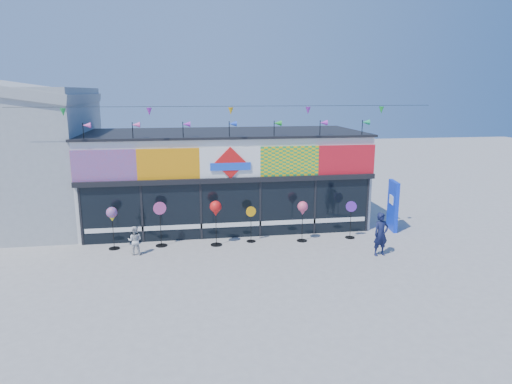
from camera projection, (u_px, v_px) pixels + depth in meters
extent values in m
plane|color=gray|center=(242.00, 269.00, 15.36)|extent=(80.00, 80.00, 0.00)
cube|color=silver|center=(225.00, 178.00, 20.71)|extent=(12.00, 5.00, 4.00)
cube|color=black|center=(231.00, 210.00, 18.42)|extent=(11.60, 0.12, 2.30)
cube|color=black|center=(231.00, 180.00, 18.12)|extent=(12.00, 0.30, 0.20)
cube|color=white|center=(231.00, 225.00, 18.53)|extent=(11.40, 0.10, 0.18)
cube|color=black|center=(224.00, 133.00, 20.27)|extent=(12.20, 5.20, 0.10)
cube|color=black|center=(81.00, 216.00, 17.53)|extent=(0.08, 0.14, 2.30)
cube|color=black|center=(142.00, 214.00, 17.88)|extent=(0.08, 0.14, 2.30)
cube|color=black|center=(201.00, 211.00, 18.23)|extent=(0.08, 0.14, 2.30)
cube|color=black|center=(260.00, 209.00, 18.60)|extent=(0.08, 0.14, 2.30)
cube|color=black|center=(315.00, 207.00, 18.95)|extent=(0.08, 0.14, 2.30)
cube|color=black|center=(367.00, 205.00, 19.30)|extent=(0.08, 0.14, 2.30)
cube|color=red|center=(104.00, 166.00, 17.25)|extent=(2.40, 0.08, 1.20)
cube|color=orange|center=(168.00, 164.00, 17.62)|extent=(2.40, 0.08, 1.20)
cube|color=white|center=(230.00, 162.00, 17.98)|extent=(2.40, 0.08, 1.20)
cube|color=yellow|center=(290.00, 161.00, 18.35)|extent=(2.40, 0.08, 1.20)
cube|color=red|center=(347.00, 160.00, 18.72)|extent=(2.40, 0.08, 1.20)
cube|color=red|center=(230.00, 163.00, 17.93)|extent=(1.27, 0.06, 1.27)
cube|color=blue|center=(231.00, 167.00, 17.94)|extent=(1.60, 0.05, 0.30)
cube|color=#179958|center=(129.00, 219.00, 17.89)|extent=(0.78, 0.03, 0.78)
cube|color=blue|center=(163.00, 209.00, 18.02)|extent=(0.92, 0.03, 0.92)
cube|color=orange|center=(197.00, 204.00, 18.20)|extent=(0.78, 0.03, 0.78)
cube|color=green|center=(231.00, 215.00, 18.51)|extent=(0.92, 0.03, 0.92)
cube|color=purple|center=(263.00, 208.00, 18.66)|extent=(0.78, 0.03, 0.78)
cube|color=orange|center=(295.00, 201.00, 18.81)|extent=(0.92, 0.03, 0.92)
cube|color=blue|center=(326.00, 209.00, 19.10)|extent=(0.78, 0.03, 0.78)
cylinder|color=black|center=(83.00, 132.00, 17.09)|extent=(0.03, 0.03, 0.70)
cone|color=#F551B2|center=(87.00, 125.00, 17.06)|extent=(0.30, 0.22, 0.22)
cylinder|color=black|center=(133.00, 131.00, 17.37)|extent=(0.03, 0.03, 0.70)
cone|color=#EE4FA5|center=(136.00, 125.00, 17.34)|extent=(0.30, 0.22, 0.22)
cylinder|color=black|center=(183.00, 131.00, 17.66)|extent=(0.03, 0.03, 0.70)
cone|color=purple|center=(186.00, 124.00, 17.63)|extent=(0.30, 0.22, 0.22)
cylinder|color=black|center=(229.00, 130.00, 17.94)|extent=(0.03, 0.03, 0.70)
cone|color=blue|center=(233.00, 124.00, 17.90)|extent=(0.30, 0.22, 0.22)
cylinder|color=black|center=(274.00, 130.00, 18.21)|extent=(0.03, 0.03, 0.70)
cone|color=#179927|center=(278.00, 123.00, 18.18)|extent=(0.30, 0.22, 0.22)
cylinder|color=black|center=(320.00, 129.00, 18.50)|extent=(0.03, 0.03, 0.70)
cone|color=#AE29C3|center=(324.00, 123.00, 18.47)|extent=(0.30, 0.22, 0.22)
cylinder|color=black|center=(362.00, 128.00, 18.78)|extent=(0.03, 0.03, 0.70)
cone|color=#179A5C|center=(366.00, 122.00, 18.75)|extent=(0.30, 0.22, 0.22)
cylinder|color=black|center=(231.00, 106.00, 17.10)|extent=(16.00, 0.01, 0.01)
cone|color=green|center=(63.00, 112.00, 16.22)|extent=(0.20, 0.20, 0.28)
cone|color=purple|center=(149.00, 112.00, 16.68)|extent=(0.20, 0.20, 0.28)
cone|color=gold|center=(231.00, 111.00, 17.14)|extent=(0.20, 0.20, 0.28)
cone|color=purple|center=(308.00, 111.00, 17.60)|extent=(0.20, 0.20, 0.28)
cone|color=green|center=(381.00, 110.00, 18.06)|extent=(0.20, 0.20, 0.28)
cube|color=#0E31D5|center=(393.00, 206.00, 19.49)|extent=(0.31, 1.08, 2.13)
cube|color=white|center=(391.00, 200.00, 19.41)|extent=(0.11, 0.48, 0.37)
cylinder|color=black|center=(114.00, 248.00, 17.31)|extent=(0.41, 0.41, 0.03)
cylinder|color=black|center=(113.00, 231.00, 17.16)|extent=(0.02, 0.02, 1.34)
sphere|color=yellow|center=(112.00, 212.00, 17.00)|extent=(0.41, 0.41, 0.41)
cone|color=yellow|center=(112.00, 219.00, 17.06)|extent=(0.21, 0.21, 0.19)
cylinder|color=black|center=(161.00, 245.00, 17.63)|extent=(0.45, 0.45, 0.03)
cylinder|color=black|center=(161.00, 227.00, 17.47)|extent=(0.03, 0.03, 1.45)
cylinder|color=#D94893|center=(160.00, 208.00, 17.31)|extent=(0.48, 0.18, 0.49)
cylinder|color=black|center=(216.00, 245.00, 17.72)|extent=(0.45, 0.45, 0.03)
cylinder|color=black|center=(216.00, 226.00, 17.56)|extent=(0.03, 0.03, 1.46)
sphere|color=red|center=(216.00, 207.00, 17.39)|extent=(0.45, 0.45, 0.45)
cone|color=red|center=(216.00, 214.00, 17.45)|extent=(0.22, 0.22, 0.20)
cylinder|color=black|center=(251.00, 241.00, 18.14)|extent=(0.37, 0.37, 0.03)
cylinder|color=black|center=(251.00, 227.00, 18.01)|extent=(0.02, 0.02, 1.19)
cylinder|color=#FEA60D|center=(251.00, 212.00, 17.88)|extent=(0.40, 0.12, 0.40)
cylinder|color=black|center=(302.00, 241.00, 18.21)|extent=(0.41, 0.41, 0.03)
cylinder|color=black|center=(302.00, 224.00, 18.06)|extent=(0.02, 0.02, 1.34)
sphere|color=#D14568|center=(303.00, 206.00, 17.91)|extent=(0.41, 0.41, 0.41)
cone|color=#D14568|center=(303.00, 213.00, 17.96)|extent=(0.21, 0.21, 0.19)
cylinder|color=black|center=(350.00, 237.00, 18.60)|extent=(0.39, 0.39, 0.03)
cylinder|color=black|center=(351.00, 222.00, 18.46)|extent=(0.02, 0.02, 1.27)
cylinder|color=#5E24A9|center=(351.00, 206.00, 18.32)|extent=(0.43, 0.14, 0.43)
imported|color=#12183A|center=(381.00, 234.00, 16.47)|extent=(0.64, 0.47, 1.60)
imported|color=silver|center=(135.00, 240.00, 16.60)|extent=(0.56, 0.38, 1.07)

